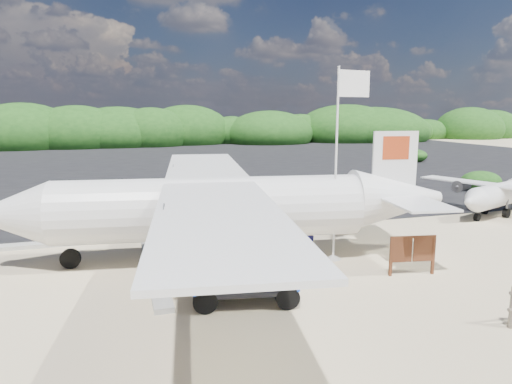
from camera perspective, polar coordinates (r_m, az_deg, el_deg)
ground at (r=14.56m, az=6.00°, el=-9.57°), size 160.00×160.00×0.00m
asphalt_apron at (r=43.23m, az=-9.59°, el=3.50°), size 90.00×50.00×0.04m
vegetation_band at (r=68.00m, az=-12.31°, el=5.78°), size 124.00×8.00×4.40m
baggage_cart at (r=12.20m, az=-1.43°, el=-13.52°), size 3.10×2.10×1.43m
flagpole at (r=15.64m, az=9.60°, el=-8.26°), size 1.33×0.74×6.27m
signboard at (r=14.78m, az=18.81°, el=-9.78°), size 1.52×0.40×1.25m
crew_a at (r=15.82m, az=6.36°, el=-4.62°), size 0.74×0.58×1.76m
crew_b at (r=16.80m, az=-4.22°, el=-3.87°), size 0.86×0.69×1.67m
crew_c at (r=19.99m, az=9.22°, el=-1.57°), size 1.12×0.82×1.77m
aircraft_large at (r=35.65m, az=8.43°, el=2.14°), size 20.26×20.26×5.37m
aircraft_small at (r=46.09m, az=-17.10°, el=3.60°), size 7.94×7.94×2.21m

